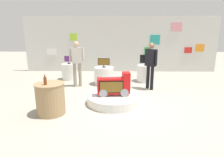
{
  "coord_description": "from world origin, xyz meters",
  "views": [
    {
      "loc": [
        -0.27,
        -5.14,
        2.07
      ],
      "look_at": [
        -0.38,
        0.56,
        0.64
      ],
      "focal_mm": 29.8,
      "sensor_mm": 36.0,
      "label": 1
    }
  ],
  "objects_px": {
    "tv_on_left_rear": "(104,62)",
    "shopper_browsing_near_truck": "(77,60)",
    "main_display_pedestal": "(113,99)",
    "display_pedestal_left_rear": "(104,76)",
    "tv_on_center_rear": "(146,60)",
    "shopper_browsing_rear": "(151,62)",
    "tv_on_right_rear": "(69,59)",
    "display_pedestal_center_rear": "(145,73)",
    "display_pedestal_right_rear": "(69,71)",
    "bottle_on_side_table": "(45,81)",
    "novelty_firetruck_tv": "(114,86)",
    "side_table_round": "(51,98)"
  },
  "relations": [
    {
      "from": "tv_on_left_rear",
      "to": "tv_on_right_rear",
      "type": "height_order",
      "value": "tv_on_right_rear"
    },
    {
      "from": "bottle_on_side_table",
      "to": "shopper_browsing_rear",
      "type": "distance_m",
      "value": 3.79
    },
    {
      "from": "main_display_pedestal",
      "to": "display_pedestal_left_rear",
      "type": "height_order",
      "value": "display_pedestal_left_rear"
    },
    {
      "from": "display_pedestal_center_rear",
      "to": "shopper_browsing_rear",
      "type": "height_order",
      "value": "shopper_browsing_rear"
    },
    {
      "from": "novelty_firetruck_tv",
      "to": "tv_on_left_rear",
      "type": "xyz_separation_m",
      "value": [
        -0.43,
        2.08,
        0.38
      ]
    },
    {
      "from": "display_pedestal_right_rear",
      "to": "novelty_firetruck_tv",
      "type": "bearing_deg",
      "value": -54.84
    },
    {
      "from": "main_display_pedestal",
      "to": "tv_on_right_rear",
      "type": "distance_m",
      "value": 3.6
    },
    {
      "from": "side_table_round",
      "to": "shopper_browsing_near_truck",
      "type": "height_order",
      "value": "shopper_browsing_near_truck"
    },
    {
      "from": "shopper_browsing_near_truck",
      "to": "shopper_browsing_rear",
      "type": "bearing_deg",
      "value": -6.46
    },
    {
      "from": "tv_on_left_rear",
      "to": "tv_on_center_rear",
      "type": "xyz_separation_m",
      "value": [
        1.76,
        0.48,
        0.04
      ]
    },
    {
      "from": "display_pedestal_right_rear",
      "to": "bottle_on_side_table",
      "type": "xyz_separation_m",
      "value": [
        0.35,
        -3.77,
        0.57
      ]
    },
    {
      "from": "display_pedestal_center_rear",
      "to": "bottle_on_side_table",
      "type": "relative_size",
      "value": 2.95
    },
    {
      "from": "main_display_pedestal",
      "to": "shopper_browsing_near_truck",
      "type": "distance_m",
      "value": 2.42
    },
    {
      "from": "display_pedestal_left_rear",
      "to": "tv_on_left_rear",
      "type": "xyz_separation_m",
      "value": [
        0.0,
        -0.0,
        0.55
      ]
    },
    {
      "from": "tv_on_left_rear",
      "to": "shopper_browsing_near_truck",
      "type": "height_order",
      "value": "shopper_browsing_near_truck"
    },
    {
      "from": "tv_on_right_rear",
      "to": "shopper_browsing_rear",
      "type": "relative_size",
      "value": 0.23
    },
    {
      "from": "display_pedestal_right_rear",
      "to": "shopper_browsing_rear",
      "type": "bearing_deg",
      "value": -23.39
    },
    {
      "from": "shopper_browsing_near_truck",
      "to": "shopper_browsing_rear",
      "type": "relative_size",
      "value": 1.01
    },
    {
      "from": "novelty_firetruck_tv",
      "to": "shopper_browsing_rear",
      "type": "bearing_deg",
      "value": 47.58
    },
    {
      "from": "novelty_firetruck_tv",
      "to": "shopper_browsing_near_truck",
      "type": "bearing_deg",
      "value": 129.33
    },
    {
      "from": "main_display_pedestal",
      "to": "shopper_browsing_near_truck",
      "type": "relative_size",
      "value": 0.9
    },
    {
      "from": "tv_on_left_rear",
      "to": "tv_on_right_rear",
      "type": "bearing_deg",
      "value": 153.43
    },
    {
      "from": "display_pedestal_left_rear",
      "to": "display_pedestal_right_rear",
      "type": "xyz_separation_m",
      "value": [
        -1.6,
        0.8,
        0.0
      ]
    },
    {
      "from": "novelty_firetruck_tv",
      "to": "shopper_browsing_near_truck",
      "type": "height_order",
      "value": "shopper_browsing_near_truck"
    },
    {
      "from": "novelty_firetruck_tv",
      "to": "bottle_on_side_table",
      "type": "distance_m",
      "value": 1.94
    },
    {
      "from": "tv_on_center_rear",
      "to": "shopper_browsing_rear",
      "type": "distance_m",
      "value": 1.12
    },
    {
      "from": "tv_on_right_rear",
      "to": "novelty_firetruck_tv",
      "type": "bearing_deg",
      "value": -54.8
    },
    {
      "from": "tv_on_right_rear",
      "to": "tv_on_left_rear",
      "type": "bearing_deg",
      "value": -26.57
    },
    {
      "from": "novelty_firetruck_tv",
      "to": "display_pedestal_left_rear",
      "type": "distance_m",
      "value": 2.13
    },
    {
      "from": "main_display_pedestal",
      "to": "novelty_firetruck_tv",
      "type": "distance_m",
      "value": 0.4
    },
    {
      "from": "main_display_pedestal",
      "to": "tv_on_center_rear",
      "type": "bearing_deg",
      "value": 62.2
    },
    {
      "from": "tv_on_left_rear",
      "to": "display_pedestal_right_rear",
      "type": "distance_m",
      "value": 1.88
    },
    {
      "from": "display_pedestal_center_rear",
      "to": "display_pedestal_right_rear",
      "type": "xyz_separation_m",
      "value": [
        -3.36,
        0.32,
        0.0
      ]
    },
    {
      "from": "display_pedestal_left_rear",
      "to": "shopper_browsing_rear",
      "type": "bearing_deg",
      "value": -20.32
    },
    {
      "from": "side_table_round",
      "to": "shopper_browsing_rear",
      "type": "relative_size",
      "value": 0.48
    },
    {
      "from": "novelty_firetruck_tv",
      "to": "display_pedestal_left_rear",
      "type": "xyz_separation_m",
      "value": [
        -0.43,
        2.08,
        -0.17
      ]
    },
    {
      "from": "tv_on_right_rear",
      "to": "bottle_on_side_table",
      "type": "relative_size",
      "value": 1.6
    },
    {
      "from": "novelty_firetruck_tv",
      "to": "shopper_browsing_near_truck",
      "type": "xyz_separation_m",
      "value": [
        -1.43,
        1.75,
        0.5
      ]
    },
    {
      "from": "tv_on_center_rear",
      "to": "tv_on_right_rear",
      "type": "height_order",
      "value": "tv_on_center_rear"
    },
    {
      "from": "main_display_pedestal",
      "to": "tv_on_left_rear",
      "type": "xyz_separation_m",
      "value": [
        -0.41,
        2.07,
        0.78
      ]
    },
    {
      "from": "tv_on_left_rear",
      "to": "main_display_pedestal",
      "type": "bearing_deg",
      "value": -78.81
    },
    {
      "from": "novelty_firetruck_tv",
      "to": "display_pedestal_center_rear",
      "type": "relative_size",
      "value": 1.33
    },
    {
      "from": "display_pedestal_center_rear",
      "to": "shopper_browsing_near_truck",
      "type": "height_order",
      "value": "shopper_browsing_near_truck"
    },
    {
      "from": "tv_on_right_rear",
      "to": "side_table_round",
      "type": "height_order",
      "value": "tv_on_right_rear"
    },
    {
      "from": "main_display_pedestal",
      "to": "display_pedestal_right_rear",
      "type": "xyz_separation_m",
      "value": [
        -2.02,
        2.88,
        0.23
      ]
    },
    {
      "from": "tv_on_right_rear",
      "to": "bottle_on_side_table",
      "type": "xyz_separation_m",
      "value": [
        0.35,
        -3.77,
        0.01
      ]
    },
    {
      "from": "display_pedestal_center_rear",
      "to": "tv_on_right_rear",
      "type": "xyz_separation_m",
      "value": [
        -3.36,
        0.32,
        0.55
      ]
    },
    {
      "from": "display_pedestal_left_rear",
      "to": "display_pedestal_center_rear",
      "type": "height_order",
      "value": "same"
    },
    {
      "from": "tv_on_left_rear",
      "to": "tv_on_right_rear",
      "type": "relative_size",
      "value": 1.18
    },
    {
      "from": "display_pedestal_left_rear",
      "to": "tv_on_center_rear",
      "type": "bearing_deg",
      "value": 15.21
    }
  ]
}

